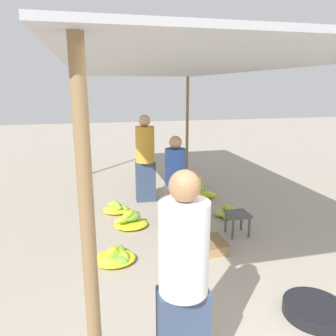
% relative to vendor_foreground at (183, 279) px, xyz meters
% --- Properties ---
extents(canopy_post_front_left, '(0.08, 0.08, 2.53)m').
position_rel_vendor_foreground_xyz_m(canopy_post_front_left, '(-0.65, -0.40, 0.37)').
color(canopy_post_front_left, olive).
rests_on(canopy_post_front_left, ground).
extents(canopy_post_back_left, '(0.08, 0.08, 2.53)m').
position_rel_vendor_foreground_xyz_m(canopy_post_back_left, '(-0.65, 6.64, 0.37)').
color(canopy_post_back_left, olive).
rests_on(canopy_post_back_left, ground).
extents(canopy_post_back_right, '(0.08, 0.08, 2.53)m').
position_rel_vendor_foreground_xyz_m(canopy_post_back_right, '(2.03, 6.64, 0.37)').
color(canopy_post_back_right, olive).
rests_on(canopy_post_back_right, ground).
extents(canopy_tarp, '(3.08, 7.44, 0.04)m').
position_rel_vendor_foreground_xyz_m(canopy_tarp, '(0.69, 3.12, 1.65)').
color(canopy_tarp, '#B2B2B7').
rests_on(canopy_tarp, canopy_post_front_left).
extents(vendor_foreground, '(0.39, 0.37, 1.73)m').
position_rel_vendor_foreground_xyz_m(vendor_foreground, '(0.00, 0.00, 0.00)').
color(vendor_foreground, '#384766').
rests_on(vendor_foreground, ground).
extents(stool, '(0.34, 0.34, 0.36)m').
position_rel_vendor_foreground_xyz_m(stool, '(1.56, 2.33, -0.60)').
color(stool, '#4C4C4C').
rests_on(stool, ground).
extents(basin_black, '(0.62, 0.62, 0.12)m').
position_rel_vendor_foreground_xyz_m(basin_black, '(1.52, 0.40, -0.84)').
color(basin_black, black).
rests_on(basin_black, ground).
extents(banana_pile_left_0, '(0.53, 0.43, 0.22)m').
position_rel_vendor_foreground_xyz_m(banana_pile_left_0, '(-0.22, 3.70, -0.81)').
color(banana_pile_left_0, '#8FBD33').
rests_on(banana_pile_left_0, ground).
extents(banana_pile_left_1, '(0.57, 0.53, 0.18)m').
position_rel_vendor_foreground_xyz_m(banana_pile_left_1, '(-0.38, 1.93, -0.84)').
color(banana_pile_left_1, '#97C131').
rests_on(banana_pile_left_1, ground).
extents(banana_pile_left_2, '(0.56, 0.59, 0.29)m').
position_rel_vendor_foreground_xyz_m(banana_pile_left_2, '(-0.05, 3.01, -0.79)').
color(banana_pile_left_2, '#BFD12A').
rests_on(banana_pile_left_2, ground).
extents(banana_pile_right_0, '(0.45, 0.48, 0.19)m').
position_rel_vendor_foreground_xyz_m(banana_pile_right_0, '(1.72, 3.06, -0.83)').
color(banana_pile_right_0, yellow).
rests_on(banana_pile_right_0, ground).
extents(banana_pile_right_1, '(0.61, 0.60, 0.24)m').
position_rel_vendor_foreground_xyz_m(banana_pile_right_1, '(1.61, 4.22, -0.83)').
color(banana_pile_right_1, '#CED727').
rests_on(banana_pile_right_1, ground).
extents(banana_pile_right_2, '(0.51, 0.45, 0.25)m').
position_rel_vendor_foreground_xyz_m(banana_pile_right_2, '(1.49, 5.50, -0.80)').
color(banana_pile_right_2, '#CED727').
rests_on(banana_pile_right_2, ground).
extents(banana_pile_right_3, '(0.42, 0.50, 0.25)m').
position_rel_vendor_foreground_xyz_m(banana_pile_right_3, '(1.73, 4.94, -0.80)').
color(banana_pile_right_3, '#CED727').
rests_on(banana_pile_right_3, ground).
extents(crate_near, '(0.39, 0.39, 0.23)m').
position_rel_vendor_foreground_xyz_m(crate_near, '(0.96, 3.25, -0.79)').
color(crate_near, '#9E7A4C').
rests_on(crate_near, ground).
extents(crate_mid, '(0.45, 0.45, 0.17)m').
position_rel_vendor_foreground_xyz_m(crate_mid, '(0.94, 1.93, -0.82)').
color(crate_mid, '#9E7A4C').
rests_on(crate_mid, ground).
extents(shopper_walking_mid, '(0.35, 0.33, 1.54)m').
position_rel_vendor_foreground_xyz_m(shopper_walking_mid, '(0.67, 2.77, -0.10)').
color(shopper_walking_mid, '#4C4238').
rests_on(shopper_walking_mid, ground).
extents(shopper_walking_far, '(0.40, 0.39, 1.75)m').
position_rel_vendor_foreground_xyz_m(shopper_walking_far, '(0.43, 4.22, 0.01)').
color(shopper_walking_far, '#384766').
rests_on(shopper_walking_far, ground).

